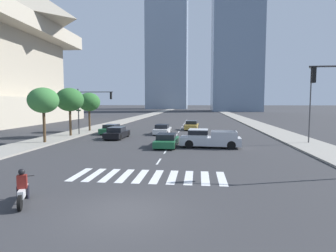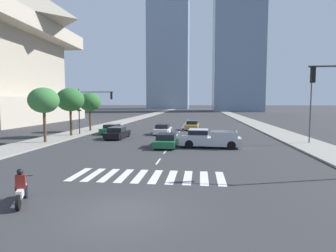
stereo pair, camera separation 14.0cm
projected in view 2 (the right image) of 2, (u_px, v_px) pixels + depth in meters
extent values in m
plane|color=#333335|center=(123.00, 212.00, 10.59)|extent=(800.00, 800.00, 0.00)
cube|color=gray|center=(276.00, 132.00, 38.75)|extent=(4.00, 260.00, 0.15)
cube|color=gray|center=(91.00, 130.00, 41.81)|extent=(4.00, 260.00, 0.15)
cube|color=silver|center=(79.00, 174.00, 16.12)|extent=(0.45, 2.94, 0.01)
cube|color=silver|center=(94.00, 175.00, 16.02)|extent=(0.45, 2.94, 0.01)
cube|color=silver|center=(109.00, 175.00, 15.91)|extent=(0.45, 2.94, 0.01)
cube|color=silver|center=(124.00, 176.00, 15.81)|extent=(0.45, 2.94, 0.01)
cube|color=silver|center=(140.00, 176.00, 15.71)|extent=(0.45, 2.94, 0.01)
cube|color=silver|center=(156.00, 176.00, 15.61)|extent=(0.45, 2.94, 0.01)
cube|color=silver|center=(172.00, 177.00, 15.50)|extent=(0.45, 2.94, 0.01)
cube|color=silver|center=(188.00, 177.00, 15.40)|extent=(0.45, 2.94, 0.01)
cube|color=silver|center=(204.00, 178.00, 15.30)|extent=(0.45, 2.94, 0.01)
cube|color=silver|center=(221.00, 178.00, 15.20)|extent=(0.45, 2.94, 0.01)
cube|color=silver|center=(158.00, 161.00, 19.62)|extent=(0.14, 2.00, 0.01)
cube|color=silver|center=(165.00, 151.00, 23.58)|extent=(0.14, 2.00, 0.01)
cube|color=silver|center=(170.00, 144.00, 27.54)|extent=(0.14, 2.00, 0.01)
cube|color=silver|center=(174.00, 139.00, 31.50)|extent=(0.14, 2.00, 0.01)
cube|color=silver|center=(177.00, 135.00, 35.45)|extent=(0.14, 2.00, 0.01)
cube|color=silver|center=(179.00, 132.00, 39.41)|extent=(0.14, 2.00, 0.01)
cube|color=silver|center=(181.00, 129.00, 43.37)|extent=(0.14, 2.00, 0.01)
cube|color=silver|center=(183.00, 127.00, 47.33)|extent=(0.14, 2.00, 0.01)
cube|color=silver|center=(184.00, 125.00, 51.29)|extent=(0.14, 2.00, 0.01)
cube|color=silver|center=(185.00, 123.00, 55.25)|extent=(0.14, 2.00, 0.01)
cube|color=silver|center=(186.00, 122.00, 59.21)|extent=(0.14, 2.00, 0.01)
cube|color=silver|center=(187.00, 121.00, 63.17)|extent=(0.14, 2.00, 0.01)
cube|color=silver|center=(188.00, 120.00, 67.13)|extent=(0.14, 2.00, 0.01)
cylinder|color=black|center=(25.00, 191.00, 12.16)|extent=(0.36, 0.59, 0.60)
cylinder|color=black|center=(18.00, 203.00, 10.70)|extent=(0.36, 0.59, 0.60)
cube|color=silver|center=(21.00, 191.00, 11.41)|extent=(0.72, 1.21, 0.32)
cylinder|color=#B2B2B7|center=(24.00, 185.00, 12.04)|extent=(0.19, 0.31, 0.67)
cylinder|color=black|center=(24.00, 176.00, 12.05)|extent=(0.65, 0.33, 0.04)
cube|color=maroon|center=(21.00, 181.00, 11.28)|extent=(0.43, 0.37, 0.55)
sphere|color=black|center=(20.00, 172.00, 11.24)|extent=(0.26, 0.26, 0.26)
cylinder|color=black|center=(17.00, 193.00, 11.35)|extent=(0.16, 0.16, 0.55)
cylinder|color=black|center=(26.00, 192.00, 11.47)|extent=(0.16, 0.16, 0.55)
cube|color=#B7BABF|center=(210.00, 141.00, 25.69)|extent=(5.58, 2.25, 0.75)
cube|color=#B7BABF|center=(198.00, 133.00, 25.81)|extent=(1.85, 1.90, 0.70)
cube|color=black|center=(198.00, 132.00, 25.80)|extent=(1.87, 1.94, 0.39)
cube|color=#B7BABF|center=(224.00, 135.00, 24.51)|extent=(2.30, 0.20, 0.55)
cube|color=#B7BABF|center=(223.00, 133.00, 26.36)|extent=(2.30, 0.20, 0.55)
cube|color=#B7BABF|center=(237.00, 134.00, 25.24)|extent=(0.18, 1.89, 0.55)
cylinder|color=black|center=(189.00, 144.00, 25.15)|extent=(0.77, 0.30, 0.76)
cylinder|color=black|center=(191.00, 142.00, 26.88)|extent=(0.77, 0.30, 0.76)
cylinder|color=black|center=(231.00, 145.00, 24.53)|extent=(0.77, 0.30, 0.76)
cylinder|color=black|center=(230.00, 142.00, 26.26)|extent=(0.77, 0.30, 0.76)
cube|color=#1E6038|center=(113.00, 130.00, 37.10)|extent=(2.21, 4.82, 0.64)
cube|color=black|center=(112.00, 126.00, 36.83)|extent=(1.79, 2.23, 0.46)
cylinder|color=black|center=(111.00, 130.00, 38.84)|extent=(0.27, 0.65, 0.64)
cylinder|color=black|center=(123.00, 130.00, 38.52)|extent=(0.27, 0.65, 0.64)
cylinder|color=black|center=(102.00, 132.00, 35.71)|extent=(0.27, 0.65, 0.64)
cylinder|color=black|center=(114.00, 133.00, 35.40)|extent=(0.27, 0.65, 0.64)
cube|color=silver|center=(163.00, 131.00, 36.47)|extent=(1.96, 4.47, 0.62)
cube|color=black|center=(163.00, 126.00, 36.21)|extent=(1.67, 2.04, 0.52)
cylinder|color=black|center=(159.00, 130.00, 38.08)|extent=(0.24, 0.65, 0.64)
cylinder|color=black|center=(171.00, 131.00, 37.85)|extent=(0.24, 0.65, 0.64)
cylinder|color=black|center=(154.00, 133.00, 35.12)|extent=(0.24, 0.65, 0.64)
cylinder|color=black|center=(167.00, 133.00, 34.89)|extent=(0.24, 0.65, 0.64)
cube|color=#1E6038|center=(167.00, 142.00, 26.20)|extent=(1.94, 4.77, 0.57)
cube|color=black|center=(166.00, 136.00, 25.92)|extent=(1.69, 2.16, 0.51)
cylinder|color=black|center=(160.00, 141.00, 27.92)|extent=(0.23, 0.64, 0.64)
cylinder|color=black|center=(177.00, 141.00, 27.70)|extent=(0.23, 0.64, 0.64)
cylinder|color=black|center=(155.00, 146.00, 24.72)|extent=(0.23, 0.64, 0.64)
cylinder|color=black|center=(174.00, 146.00, 24.51)|extent=(0.23, 0.64, 0.64)
cube|color=black|center=(118.00, 134.00, 32.21)|extent=(1.96, 4.64, 0.65)
cube|color=black|center=(117.00, 129.00, 31.93)|extent=(1.68, 2.11, 0.52)
cylinder|color=black|center=(115.00, 134.00, 33.88)|extent=(0.23, 0.64, 0.64)
cylinder|color=black|center=(128.00, 134.00, 33.65)|extent=(0.23, 0.64, 0.64)
cylinder|color=black|center=(106.00, 137.00, 30.79)|extent=(0.23, 0.64, 0.64)
cylinder|color=black|center=(120.00, 137.00, 30.56)|extent=(0.23, 0.64, 0.64)
cube|color=#B28E38|center=(192.00, 126.00, 42.25)|extent=(2.11, 4.32, 0.69)
cube|color=black|center=(192.00, 122.00, 42.41)|extent=(1.73, 2.00, 0.52)
cylinder|color=black|center=(197.00, 129.00, 40.72)|extent=(0.26, 0.65, 0.64)
cylinder|color=black|center=(186.00, 128.00, 41.02)|extent=(0.26, 0.65, 0.64)
cylinder|color=black|center=(198.00, 127.00, 43.52)|extent=(0.26, 0.65, 0.64)
cylinder|color=black|center=(188.00, 127.00, 43.82)|extent=(0.26, 0.65, 0.64)
cube|color=black|center=(313.00, 75.00, 15.44)|extent=(0.20, 0.28, 0.90)
sphere|color=red|center=(313.00, 69.00, 15.42)|extent=(0.18, 0.18, 0.18)
sphere|color=orange|center=(313.00, 75.00, 15.44)|extent=(0.18, 0.18, 0.18)
sphere|color=green|center=(313.00, 80.00, 15.47)|extent=(0.18, 0.18, 0.18)
cylinder|color=#333335|center=(79.00, 112.00, 35.02)|extent=(0.14, 0.14, 5.69)
cylinder|color=#333335|center=(96.00, 92.00, 34.56)|extent=(4.48, 0.10, 0.10)
cube|color=black|center=(111.00, 96.00, 34.37)|extent=(0.20, 0.28, 0.90)
sphere|color=red|center=(111.00, 93.00, 34.35)|extent=(0.18, 0.18, 0.18)
sphere|color=orange|center=(111.00, 96.00, 34.37)|extent=(0.18, 0.18, 0.18)
sphere|color=green|center=(111.00, 98.00, 34.40)|extent=(0.18, 0.18, 0.18)
cube|color=#19662D|center=(79.00, 110.00, 35.01)|extent=(0.60, 0.04, 0.18)
cylinder|color=#3F3F42|center=(311.00, 106.00, 27.46)|extent=(0.12, 0.12, 7.28)
ellipsoid|color=beige|center=(312.00, 68.00, 27.15)|extent=(0.50, 0.24, 0.20)
cylinder|color=#4C3823|center=(45.00, 127.00, 28.02)|extent=(0.28, 0.28, 3.01)
ellipsoid|color=#387538|center=(44.00, 100.00, 27.79)|extent=(2.99, 2.99, 2.54)
cylinder|color=#4C3823|center=(71.00, 123.00, 33.70)|extent=(0.28, 0.28, 3.01)
ellipsoid|color=#2D662D|center=(70.00, 100.00, 33.46)|extent=(3.29, 3.29, 2.80)
cylinder|color=#4C3823|center=(90.00, 121.00, 39.60)|extent=(0.28, 0.28, 2.83)
ellipsoid|color=#2D662D|center=(90.00, 102.00, 39.38)|extent=(3.08, 3.08, 2.62)
cube|color=#8C9EB2|center=(169.00, 38.00, 177.71)|extent=(25.37, 23.30, 90.07)
cube|color=slate|center=(237.00, 24.00, 130.76)|extent=(21.92, 25.41, 82.09)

